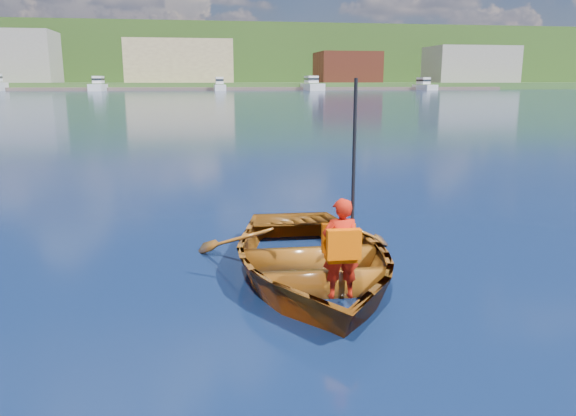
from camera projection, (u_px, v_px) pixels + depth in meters
The scene contains 8 objects.
ground at pixel (287, 297), 6.03m from camera, with size 600.00×600.00×0.00m.
rowboat at pixel (310, 258), 6.57m from camera, with size 2.84×3.90×0.79m.
child_paddler at pixel (341, 246), 5.63m from camera, with size 0.39×0.34×2.19m.
shoreline at pixel (196, 62), 231.58m from camera, with size 400.00×140.00×22.00m.
dock at pixel (216, 89), 149.16m from camera, with size 160.04×5.92×0.80m.
waterfront_buildings at pixel (170, 62), 161.98m from camera, with size 202.00×16.00×14.00m.
marina_yachts at pixel (145, 85), 141.63m from camera, with size 143.86×13.87×4.35m.
hillside_trees at pixel (96, 43), 219.57m from camera, with size 272.63×81.76×23.76m.
Camera 1 is at (-0.90, -5.60, 2.26)m, focal length 35.00 mm.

